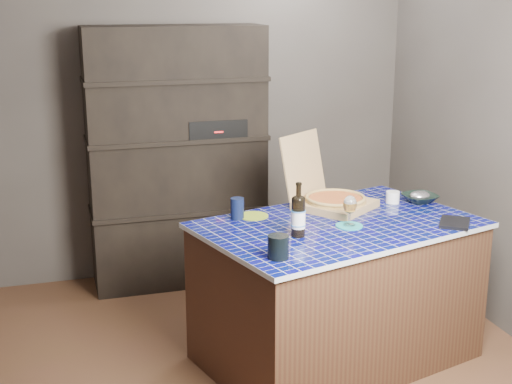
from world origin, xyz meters
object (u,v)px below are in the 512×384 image
object	(u,v)px
wine_glass	(350,205)
bowl	(420,198)
mead_bottle	(298,215)
pizza_box	(332,198)
dvd_case	(455,223)
kitchen_island	(337,291)

from	to	relation	value
wine_glass	bowl	distance (m)	0.67
mead_bottle	bowl	xyz separation A→B (m)	(0.90, 0.37, -0.09)
pizza_box	dvd_case	world-z (taller)	pizza_box
dvd_case	bowl	distance (m)	0.43
kitchen_island	pizza_box	world-z (taller)	pizza_box
pizza_box	dvd_case	distance (m)	0.71
dvd_case	wine_glass	bearing A→B (deg)	-157.19
wine_glass	dvd_case	world-z (taller)	wine_glass
wine_glass	mead_bottle	bearing A→B (deg)	-167.34
wine_glass	dvd_case	xyz separation A→B (m)	(0.56, -0.13, -0.11)
pizza_box	wine_glass	bearing A→B (deg)	-133.01
wine_glass	bowl	bearing A→B (deg)	27.32
kitchen_island	mead_bottle	size ratio (longest dim) A/B	5.87
dvd_case	kitchen_island	bearing A→B (deg)	-163.28
kitchen_island	mead_bottle	bearing A→B (deg)	-169.21
dvd_case	bowl	size ratio (longest dim) A/B	1.06
mead_bottle	bowl	distance (m)	0.98
mead_bottle	kitchen_island	bearing A→B (deg)	26.67
mead_bottle	dvd_case	xyz separation A→B (m)	(0.87, -0.06, -0.10)
kitchen_island	dvd_case	distance (m)	0.74
kitchen_island	pizza_box	bearing A→B (deg)	59.82
pizza_box	dvd_case	xyz separation A→B (m)	(0.52, -0.48, -0.05)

